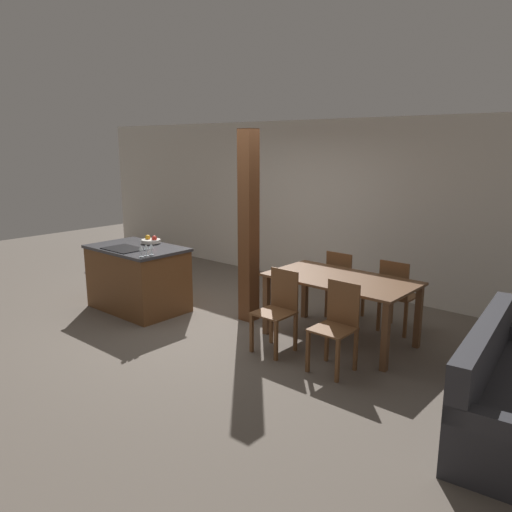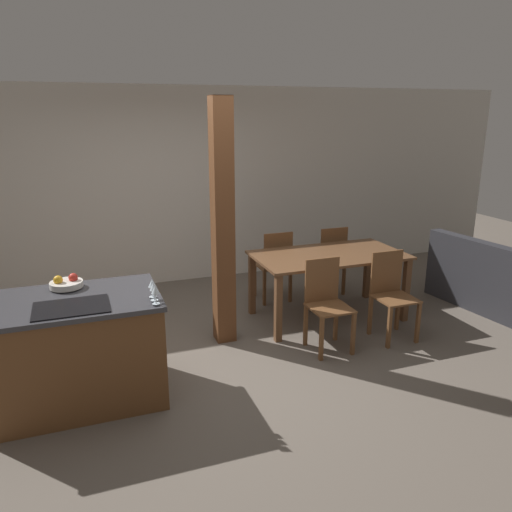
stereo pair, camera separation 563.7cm
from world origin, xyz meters
name	(u,v)px [view 2 (the right image)]	position (x,y,z in m)	size (l,w,h in m)	color
ground_plane	(206,359)	(0.00, 0.00, 0.00)	(16.00, 16.00, 0.00)	#665B51
wall_back	(157,188)	(0.00, 2.52, 1.35)	(11.20, 0.08, 2.70)	silver
kitchen_island	(77,350)	(-1.17, -0.32, 0.46)	(1.39, 0.89, 0.92)	brown
fruit_bowl	(66,283)	(-1.20, -0.04, 0.95)	(0.27, 0.27, 0.11)	silver
wine_glass_near	(155,290)	(-0.55, -0.69, 1.03)	(0.06, 0.06, 0.15)	silver
wine_glass_middle	(154,287)	(-0.55, -0.61, 1.03)	(0.06, 0.06, 0.15)	silver
wine_glass_far	(152,284)	(-0.55, -0.53, 1.03)	(0.06, 0.06, 0.15)	silver
dining_table	(329,263)	(1.62, 0.55, 0.67)	(1.72, 0.95, 0.78)	brown
dining_chair_near_left	(327,302)	(1.23, -0.15, 0.49)	(0.40, 0.40, 0.93)	brown
dining_chair_near_right	(391,293)	(2.01, -0.15, 0.49)	(0.40, 0.40, 0.93)	brown
dining_chair_far_left	(275,264)	(1.23, 1.25, 0.49)	(0.40, 0.40, 0.93)	brown
dining_chair_far_right	(329,258)	(2.01, 1.25, 0.49)	(0.40, 0.40, 0.93)	brown
timber_post	(223,225)	(0.31, 0.39, 1.25)	(0.20, 0.20, 2.50)	brown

